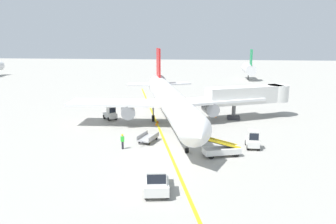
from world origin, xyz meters
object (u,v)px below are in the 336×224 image
at_px(baggage_tug_by_cargo_door, 110,113).
at_px(belt_loader_forward_hold, 220,149).
at_px(ground_crew_marshaller, 122,141).
at_px(safety_cone_nose_left, 215,116).
at_px(baggage_cart_loaded, 148,138).
at_px(jet_bridge, 253,95).
at_px(safety_cone_wingtip_right, 158,121).
at_px(baggage_tug_near_wing, 253,140).
at_px(safety_cone_nose_right, 156,124).
at_px(airliner, 170,100).
at_px(pushback_tug, 156,180).
at_px(safety_cone_wingtip_left, 176,116).

height_order(baggage_tug_by_cargo_door, belt_loader_forward_hold, belt_loader_forward_hold).
bearing_deg(ground_crew_marshaller, safety_cone_nose_left, 55.84).
distance_m(baggage_cart_loaded, ground_crew_marshaller, 3.64).
relative_size(belt_loader_forward_hold, baggage_cart_loaded, 1.34).
relative_size(jet_bridge, safety_cone_wingtip_right, 29.16).
relative_size(baggage_tug_near_wing, baggage_cart_loaded, 0.63).
height_order(ground_crew_marshaller, safety_cone_nose_left, ground_crew_marshaller).
height_order(baggage_cart_loaded, safety_cone_nose_left, baggage_cart_loaded).
distance_m(baggage_cart_loaded, safety_cone_nose_right, 7.24).
height_order(jet_bridge, baggage_cart_loaded, jet_bridge).
bearing_deg(baggage_tug_near_wing, jet_bridge, 82.09).
bearing_deg(airliner, safety_cone_nose_right, -146.36).
bearing_deg(safety_cone_nose_left, airliner, -145.74).
xyz_separation_m(baggage_tug_by_cargo_door, safety_cone_wingtip_right, (7.28, -1.22, -0.71)).
height_order(pushback_tug, safety_cone_nose_left, pushback_tug).
xyz_separation_m(baggage_tug_by_cargo_door, safety_cone_wingtip_left, (9.61, 2.67, -0.71)).
distance_m(jet_bridge, pushback_tug, 27.86).
bearing_deg(baggage_cart_loaded, safety_cone_nose_right, 90.93).
distance_m(baggage_tug_near_wing, ground_crew_marshaller, 14.27).
bearing_deg(baggage_tug_by_cargo_door, baggage_cart_loaded, -53.11).
relative_size(safety_cone_nose_right, safety_cone_wingtip_right, 1.00).
bearing_deg(safety_cone_nose_right, jet_bridge, 23.17).
bearing_deg(safety_cone_wingtip_right, safety_cone_nose_left, 27.62).
xyz_separation_m(jet_bridge, baggage_tug_by_cargo_door, (-21.09, -3.39, -2.62)).
relative_size(ground_crew_marshaller, safety_cone_nose_right, 3.86).
xyz_separation_m(airliner, baggage_cart_loaded, (-1.67, -8.42, -2.95)).
bearing_deg(safety_cone_wingtip_left, airliner, -98.48).
distance_m(ground_crew_marshaller, safety_cone_nose_right, 10.24).
bearing_deg(airliner, safety_cone_wingtip_right, 175.52).
height_order(safety_cone_nose_right, safety_cone_wingtip_left, same).
bearing_deg(ground_crew_marshaller, airliner, 70.15).
distance_m(safety_cone_nose_left, safety_cone_nose_right, 10.12).
xyz_separation_m(baggage_tug_near_wing, belt_loader_forward_hold, (-3.65, -2.84, -0.15)).
relative_size(baggage_tug_by_cargo_door, safety_cone_wingtip_left, 6.05).
distance_m(pushback_tug, baggage_tug_near_wing, 14.54).
bearing_deg(ground_crew_marshaller, jet_bridge, 44.63).
relative_size(jet_bridge, belt_loader_forward_hold, 2.49).
distance_m(airliner, baggage_tug_by_cargo_door, 9.45).
height_order(safety_cone_wingtip_left, safety_cone_wingtip_right, same).
bearing_deg(jet_bridge, safety_cone_wingtip_right, -161.54).
xyz_separation_m(airliner, baggage_tug_near_wing, (10.13, -9.34, -2.49)).
distance_m(baggage_cart_loaded, safety_cone_wingtip_right, 8.56).
distance_m(pushback_tug, ground_crew_marshaller, 10.86).
distance_m(safety_cone_nose_right, safety_cone_wingtip_left, 5.73).
bearing_deg(baggage_cart_loaded, jet_bridge, 43.76).
relative_size(baggage_cart_loaded, safety_cone_wingtip_left, 8.71).
distance_m(baggage_tug_by_cargo_door, safety_cone_nose_right, 7.69).
relative_size(baggage_cart_loaded, safety_cone_nose_left, 8.71).
xyz_separation_m(belt_loader_forward_hold, safety_cone_wingtip_right, (-8.21, 12.31, -0.56)).
bearing_deg(baggage_tug_by_cargo_door, safety_cone_wingtip_right, -9.52).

